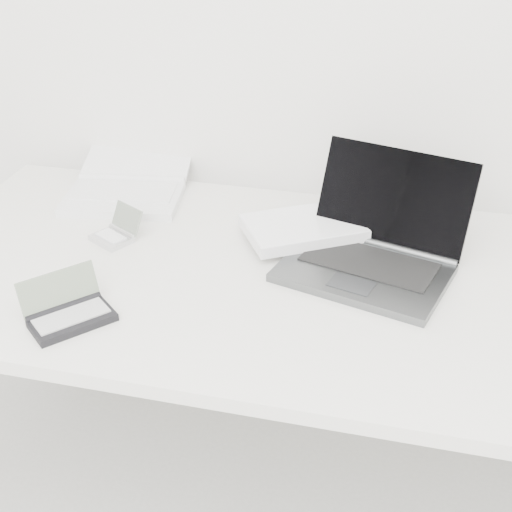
% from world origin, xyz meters
% --- Properties ---
extents(desk, '(1.60, 0.80, 0.73)m').
position_xyz_m(desk, '(0.00, 1.55, 0.68)').
color(desk, white).
rests_on(desk, ground).
extents(laptop_large, '(0.52, 0.42, 0.22)m').
position_xyz_m(laptop_large, '(0.14, 1.65, 0.77)').
color(laptop_large, '#515356').
rests_on(laptop_large, desk).
extents(netbook_open_white, '(0.34, 0.41, 0.07)m').
position_xyz_m(netbook_open_white, '(-0.45, 1.84, 0.75)').
color(netbook_open_white, white).
rests_on(netbook_open_white, desk).
extents(pda_silver, '(0.12, 0.13, 0.07)m').
position_xyz_m(pda_silver, '(-0.38, 1.61, 0.75)').
color(pda_silver, silver).
rests_on(pda_silver, desk).
extents(palmtop_charcoal, '(0.18, 0.19, 0.08)m').
position_xyz_m(palmtop_charcoal, '(-0.34, 1.29, 0.75)').
color(palmtop_charcoal, black).
rests_on(palmtop_charcoal, desk).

